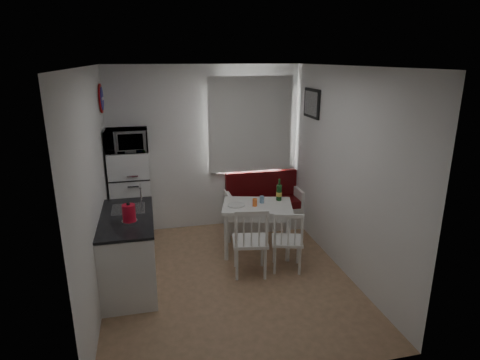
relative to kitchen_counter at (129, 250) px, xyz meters
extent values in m
cube|color=#906F4C|center=(1.20, -0.16, -0.46)|extent=(3.00, 3.50, 0.02)
cube|color=white|center=(1.20, -0.16, 2.14)|extent=(3.00, 3.50, 0.02)
cube|color=white|center=(1.20, 1.59, 0.84)|extent=(3.00, 0.02, 2.60)
cube|color=white|center=(1.20, -1.91, 0.84)|extent=(3.00, 0.02, 2.60)
cube|color=white|center=(-0.30, -0.16, 0.84)|extent=(0.02, 3.50, 2.60)
cube|color=white|center=(2.70, -0.16, 0.84)|extent=(0.02, 3.50, 2.60)
cube|color=white|center=(1.90, 1.56, 1.17)|extent=(1.22, 0.06, 1.47)
cube|color=white|center=(1.90, 1.49, 1.22)|extent=(1.35, 0.02, 1.50)
cube|color=white|center=(0.00, -0.01, -0.03)|extent=(0.60, 1.30, 0.86)
cube|color=black|center=(0.00, -0.01, 0.43)|extent=(0.62, 1.32, 0.03)
cube|color=#99999E|center=(0.02, 0.24, 0.39)|extent=(0.40, 0.40, 0.10)
cylinder|color=silver|center=(0.18, 0.42, 0.57)|extent=(0.02, 0.02, 0.26)
cylinder|color=#191D96|center=(-0.27, 1.29, 1.69)|extent=(0.03, 0.40, 0.40)
cube|color=black|center=(2.67, 0.94, 1.59)|extent=(0.04, 0.52, 0.42)
cube|color=white|center=(2.09, 1.32, -0.28)|extent=(1.26, 0.48, 0.35)
cube|color=#510A0C|center=(2.09, 1.32, -0.05)|extent=(1.20, 0.44, 0.12)
cube|color=#510A0C|center=(2.09, 1.51, 0.22)|extent=(1.20, 0.10, 0.44)
cube|color=white|center=(1.74, 0.49, 0.24)|extent=(1.10, 0.90, 0.04)
cube|color=white|center=(1.74, 0.49, 0.17)|extent=(0.98, 0.78, 0.12)
cylinder|color=white|center=(1.74, 0.49, -0.11)|extent=(0.06, 0.06, 0.68)
cube|color=white|center=(1.49, -0.08, -0.01)|extent=(0.50, 0.49, 0.04)
cube|color=white|center=(1.49, -0.27, 0.25)|extent=(0.42, 0.11, 0.46)
cube|color=white|center=(1.99, -0.08, -0.05)|extent=(0.48, 0.47, 0.04)
cube|color=white|center=(1.99, -0.25, 0.17)|extent=(0.37, 0.14, 0.41)
cube|color=white|center=(0.02, 1.24, 0.25)|extent=(0.57, 0.57, 1.42)
imported|color=white|center=(0.02, 1.19, 1.12)|extent=(0.58, 0.39, 0.32)
cylinder|color=red|center=(0.05, -0.22, 0.56)|extent=(0.18, 0.18, 0.24)
cylinder|color=orange|center=(1.69, 0.44, 0.32)|extent=(0.06, 0.06, 0.11)
cylinder|color=#6F97BD|center=(1.82, 0.54, 0.32)|extent=(0.06, 0.06, 0.10)
cylinder|color=white|center=(1.44, 0.51, 0.27)|extent=(0.24, 0.24, 0.02)
camera|label=1|loc=(0.32, -4.58, 2.24)|focal=30.00mm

